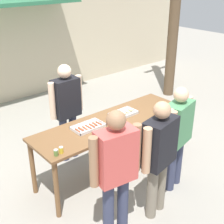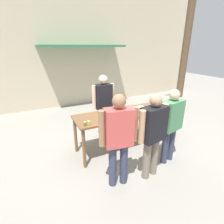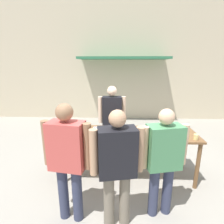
% 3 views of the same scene
% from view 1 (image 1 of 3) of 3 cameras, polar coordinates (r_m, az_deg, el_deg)
% --- Properties ---
extents(ground_plane, '(24.00, 24.00, 0.00)m').
position_cam_1_polar(ground_plane, '(5.31, 0.00, -10.59)').
color(ground_plane, gray).
extents(serving_table, '(2.61, 0.79, 0.93)m').
position_cam_1_polar(serving_table, '(4.88, 0.00, -2.67)').
color(serving_table, brown).
rests_on(serving_table, ground).
extents(food_tray_sausages, '(0.48, 0.28, 0.04)m').
position_cam_1_polar(food_tray_sausages, '(4.63, -4.39, -2.76)').
color(food_tray_sausages, silver).
rests_on(food_tray_sausages, serving_table).
extents(food_tray_buns, '(0.44, 0.27, 0.06)m').
position_cam_1_polar(food_tray_buns, '(5.03, 2.18, -0.20)').
color(food_tray_buns, silver).
rests_on(food_tray_buns, serving_table).
extents(condiment_jar_mustard, '(0.06, 0.06, 0.09)m').
position_cam_1_polar(condiment_jar_mustard, '(4.02, -10.21, -7.32)').
color(condiment_jar_mustard, '#567A38').
rests_on(condiment_jar_mustard, serving_table).
extents(condiment_jar_ketchup, '(0.06, 0.06, 0.09)m').
position_cam_1_polar(condiment_jar_ketchup, '(4.06, -9.28, -6.86)').
color(condiment_jar_ketchup, gold).
rests_on(condiment_jar_ketchup, serving_table).
extents(beer_cup, '(0.08, 0.08, 0.10)m').
position_cam_1_polar(beer_cup, '(5.41, 11.35, 1.47)').
color(beer_cup, '#DBC67A').
rests_on(beer_cup, serving_table).
extents(person_server_behind_table, '(0.63, 0.26, 1.71)m').
position_cam_1_polar(person_server_behind_table, '(5.21, -8.29, 1.25)').
color(person_server_behind_table, '#333851').
rests_on(person_server_behind_table, ground).
extents(person_customer_holding_hotdog, '(0.67, 0.33, 1.71)m').
position_cam_1_polar(person_customer_holding_hotdog, '(3.64, 0.72, -9.84)').
color(person_customer_holding_hotdog, '#333851').
rests_on(person_customer_holding_hotdog, ground).
extents(person_customer_with_cup, '(0.67, 0.35, 1.62)m').
position_cam_1_polar(person_customer_with_cup, '(4.57, 11.89, -3.47)').
color(person_customer_with_cup, '#333851').
rests_on(person_customer_with_cup, ground).
extents(person_customer_waiting_in_line, '(0.68, 0.34, 1.66)m').
position_cam_1_polar(person_customer_waiting_in_line, '(4.01, 8.59, -7.16)').
color(person_customer_waiting_in_line, '#756B5B').
rests_on(person_customer_waiting_in_line, ground).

